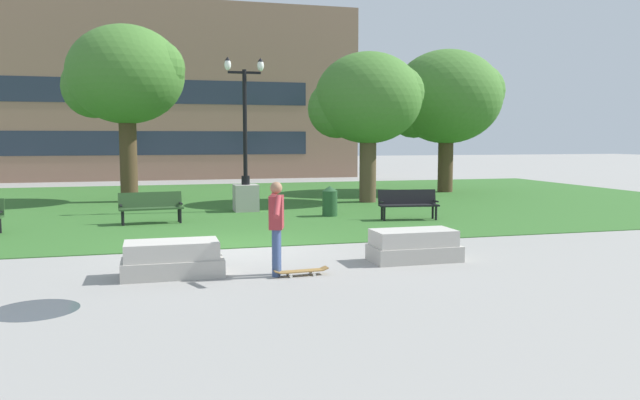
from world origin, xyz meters
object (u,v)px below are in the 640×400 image
concrete_block_center (172,259)px  park_bench_near_left (151,206)px  trash_bin (330,201)px  concrete_block_left (414,246)px  park_bench_near_right (408,203)px  skateboard (301,271)px  person_skateboarder (276,222)px  lamp_post_right (246,180)px

concrete_block_center → park_bench_near_left: (-0.36, 7.24, 0.23)m
trash_bin → concrete_block_left: bearing=-92.7°
park_bench_near_right → trash_bin: (-2.06, 1.45, -0.04)m
skateboard → trash_bin: bearing=70.4°
park_bench_near_left → park_bench_near_right: size_ratio=0.99×
concrete_block_center → trash_bin: (5.14, 7.52, 0.20)m
concrete_block_center → person_skateboarder: (1.83, -0.45, 0.67)m
concrete_block_left → person_skateboarder: size_ratio=1.05×
park_bench_near_left → trash_bin: bearing=3.0°
park_bench_near_left → skateboard: bearing=-71.6°
concrete_block_center → skateboard: bearing=-14.6°
concrete_block_center → park_bench_near_left: bearing=92.8°
concrete_block_left → skateboard: (-2.54, -0.74, -0.22)m
concrete_block_left → park_bench_near_left: size_ratio=0.98×
trash_bin → concrete_block_center: bearing=-124.4°
skateboard → lamp_post_right: 10.22m
concrete_block_left → lamp_post_right: 9.67m
park_bench_near_right → park_bench_near_left: bearing=171.2°
concrete_block_center → park_bench_near_right: (7.20, 6.07, 0.23)m
lamp_post_right → concrete_block_left: bearing=-77.9°
concrete_block_left → park_bench_near_right: size_ratio=0.97×
concrete_block_left → trash_bin: bearing=87.3°
skateboard → lamp_post_right: (0.51, 10.16, 0.97)m
concrete_block_center → trash_bin: 9.11m
skateboard → park_bench_near_right: (4.95, 6.66, 0.45)m
concrete_block_center → lamp_post_right: size_ratio=0.35×
concrete_block_left → trash_bin: (0.35, 7.37, 0.20)m
concrete_block_center → lamp_post_right: bearing=73.9°
concrete_block_center → person_skateboarder: 2.00m
person_skateboarder → skateboard: person_skateboarder is taller
concrete_block_left → person_skateboarder: person_skateboarder is taller
park_bench_near_left → lamp_post_right: 3.93m
park_bench_near_right → trash_bin: 2.52m
concrete_block_left → park_bench_near_right: 6.40m
skateboard → person_skateboarder: bearing=162.1°
park_bench_near_left → park_bench_near_right: bearing=-8.8°
concrete_block_left → park_bench_near_left: bearing=126.0°
park_bench_near_left → person_skateboarder: bearing=-74.1°
park_bench_near_right → lamp_post_right: size_ratio=0.36×
lamp_post_right → skateboard: bearing=-92.9°
person_skateboarder → skateboard: 0.99m
concrete_block_center → person_skateboarder: size_ratio=1.05×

